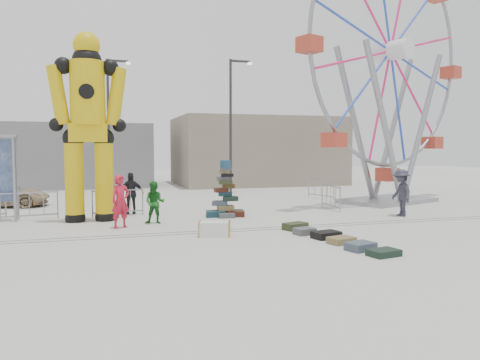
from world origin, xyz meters
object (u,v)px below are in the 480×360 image
object	(u,v)px
pedestrian_green	(155,203)
steamer_trunk	(214,229)
crash_test_dummy	(88,119)
suitcase_tower	(225,201)
pedestrian_red	(121,201)
lamp_post_left	(110,119)
barricade_dummy_c	(118,203)
lamp_post_right	(232,119)
pedestrian_grey	(401,193)
barricade_dummy_b	(30,206)
ferris_wheel	(390,71)
barricade_wheel_back	(321,189)
barricade_wheel_front	(331,197)
parked_suv	(3,195)
pedestrian_black	(131,193)

from	to	relation	value
pedestrian_green	steamer_trunk	bearing A→B (deg)	-43.16
crash_test_dummy	steamer_trunk	xyz separation A→B (m)	(3.76, -4.26, -3.58)
suitcase_tower	pedestrian_red	bearing A→B (deg)	-148.00
suitcase_tower	pedestrian_green	bearing A→B (deg)	-149.70
lamp_post_left	barricade_dummy_c	size ratio (longest dim) A/B	4.00
lamp_post_right	steamer_trunk	distance (m)	14.33
steamer_trunk	lamp_post_left	bearing A→B (deg)	117.14
lamp_post_right	suitcase_tower	distance (m)	10.15
crash_test_dummy	pedestrian_green	distance (m)	4.00
pedestrian_red	pedestrian_grey	bearing A→B (deg)	-26.22
steamer_trunk	pedestrian_green	distance (m)	3.39
suitcase_tower	barricade_dummy_b	xyz separation A→B (m)	(-7.41, 1.14, -0.08)
crash_test_dummy	barricade_dummy_c	bearing A→B (deg)	45.80
ferris_wheel	barricade_dummy_c	bearing A→B (deg)	164.38
lamp_post_left	barricade_wheel_back	world-z (taller)	lamp_post_left
ferris_wheel	pedestrian_grey	bearing A→B (deg)	-138.18
steamer_trunk	pedestrian_grey	xyz separation A→B (m)	(8.25, 2.02, 0.72)
barricade_dummy_c	barricade_wheel_front	xyz separation A→B (m)	(9.19, -0.63, 0.00)
crash_test_dummy	pedestrian_grey	xyz separation A→B (m)	(12.02, -2.24, -2.86)
barricade_wheel_front	pedestrian_grey	distance (m)	3.19
crash_test_dummy	pedestrian_grey	size ratio (longest dim) A/B	3.81
parked_suv	barricade_dummy_b	bearing A→B (deg)	-154.35
lamp_post_left	steamer_trunk	xyz separation A→B (m)	(2.72, -15.00, -4.25)
barricade_dummy_c	pedestrian_green	size ratio (longest dim) A/B	1.30
crash_test_dummy	suitcase_tower	bearing A→B (deg)	-0.36
lamp_post_left	pedestrian_black	distance (m)	9.99
barricade_dummy_c	pedestrian_black	size ratio (longest dim) A/B	1.15
pedestrian_red	parked_suv	size ratio (longest dim) A/B	0.45
barricade_wheel_front	pedestrian_grey	xyz separation A→B (m)	(1.77, -2.63, 0.40)
pedestrian_green	pedestrian_grey	world-z (taller)	pedestrian_grey
pedestrian_green	pedestrian_black	bearing A→B (deg)	123.82
pedestrian_green	pedestrian_grey	distance (m)	9.80
pedestrian_green	pedestrian_grey	xyz separation A→B (m)	(9.75, -0.98, 0.18)
suitcase_tower	steamer_trunk	distance (m)	4.31
lamp_post_right	ferris_wheel	world-z (taller)	ferris_wheel
lamp_post_right	suitcase_tower	world-z (taller)	lamp_post_right
pedestrian_green	barricade_dummy_b	bearing A→B (deg)	174.20
lamp_post_right	suitcase_tower	bearing A→B (deg)	-107.61
steamer_trunk	pedestrian_red	bearing A→B (deg)	155.35
ferris_wheel	barricade_dummy_b	bearing A→B (deg)	163.83
ferris_wheel	pedestrian_green	bearing A→B (deg)	175.31
pedestrian_red	pedestrian_black	distance (m)	3.34
pedestrian_grey	lamp_post_left	bearing A→B (deg)	-132.88
suitcase_tower	ferris_wheel	world-z (taller)	ferris_wheel
barricade_dummy_b	barricade_dummy_c	bearing A→B (deg)	-9.15
lamp_post_left	pedestrian_grey	size ratio (longest dim) A/B	4.22
lamp_post_left	barricade_wheel_front	bearing A→B (deg)	-48.36
steamer_trunk	pedestrian_grey	distance (m)	8.53
crash_test_dummy	pedestrian_green	world-z (taller)	crash_test_dummy
barricade_wheel_front	barricade_wheel_back	size ratio (longest dim) A/B	1.00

